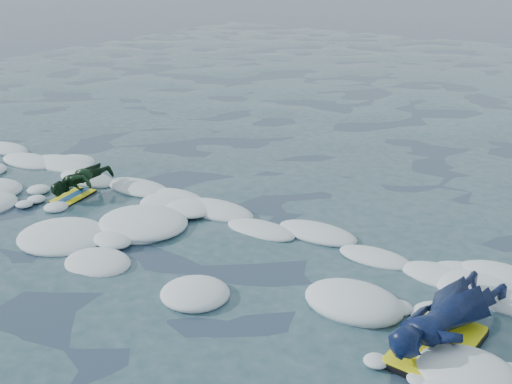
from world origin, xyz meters
TOP-DOWN VIEW (x-y plane):
  - ground at (0.00, 0.00)m, footprint 120.00×120.00m
  - foam_band at (0.00, 1.03)m, footprint 12.00×3.10m
  - prone_woman_unit at (3.00, 0.27)m, footprint 0.97×1.87m
  - prone_child_unit at (-3.04, 0.92)m, footprint 0.55×1.13m

SIDE VIEW (x-z plane):
  - ground at x=0.00m, z-range 0.00..0.00m
  - foam_band at x=0.00m, z-range -0.15..0.15m
  - prone_child_unit at x=-3.04m, z-range 0.00..0.42m
  - prone_woman_unit at x=3.00m, z-range 0.01..0.47m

